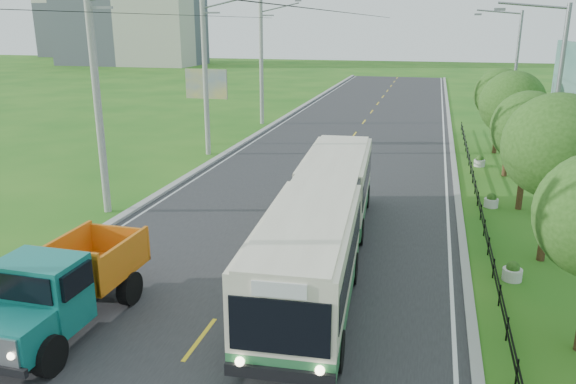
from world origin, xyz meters
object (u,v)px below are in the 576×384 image
at_px(tree_fourth, 529,131).
at_px(planter_near, 512,272).
at_px(billboard_right, 566,80).
at_px(billboard_left, 207,89).
at_px(bus, 324,214).
at_px(pole_far, 262,62).
at_px(dump_truck, 63,283).
at_px(streetlight_far, 513,75).
at_px(pole_mid, 206,75).
at_px(tree_back, 501,97).
at_px(tree_fifth, 513,107).
at_px(streetlight_mid, 552,103).
at_px(planter_far, 480,162).
at_px(planter_mid, 491,201).
at_px(pole_near, 98,99).
at_px(tree_third, 556,151).

distance_m(tree_fourth, planter_near, 8.87).
height_order(tree_fourth, billboard_right, billboard_right).
bearing_deg(billboard_left, bus, -57.10).
distance_m(pole_far, dump_truck, 33.85).
distance_m(billboard_right, dump_truck, 26.27).
bearing_deg(streetlight_far, pole_mid, -159.68).
relative_size(pole_mid, billboard_right, 1.37).
relative_size(tree_back, streetlight_far, 0.61).
distance_m(tree_fourth, tree_fifth, 6.01).
bearing_deg(pole_far, billboard_left, -97.83).
relative_size(streetlight_mid, bus, 0.58).
bearing_deg(bus, tree_fifth, 58.24).
height_order(billboard_right, bus, billboard_right).
xyz_separation_m(pole_far, planter_far, (16.86, -11.00, -4.81)).
bearing_deg(tree_fifth, pole_far, 144.64).
bearing_deg(pole_mid, pole_far, 90.00).
xyz_separation_m(planter_near, planter_mid, (0.00, 8.00, 0.00)).
bearing_deg(tree_fifth, pole_near, -148.41).
relative_size(planter_near, billboard_right, 0.09).
bearing_deg(pole_mid, billboard_right, -2.78).
height_order(pole_near, billboard_right, pole_near).
height_order(streetlight_mid, planter_far, streetlight_mid).
bearing_deg(planter_mid, billboard_left, 151.08).
xyz_separation_m(streetlight_far, bus, (-8.39, -22.16, -3.09)).
relative_size(tree_fourth, planter_far, 8.06).
distance_m(pole_near, bus, 11.46).
relative_size(planter_mid, bus, 0.04).
relative_size(streetlight_mid, planter_mid, 13.54).
relative_size(pole_far, billboard_right, 1.37).
bearing_deg(streetlight_mid, billboard_left, 153.60).
xyz_separation_m(tree_back, bus, (-7.61, -20.30, -1.84)).
relative_size(pole_near, planter_near, 14.93).
bearing_deg(tree_fourth, tree_third, -90.00).
relative_size(tree_fourth, streetlight_far, 0.60).
height_order(planter_mid, billboard_left, billboard_left).
relative_size(planter_mid, billboard_left, 0.13).
height_order(tree_back, dump_truck, tree_back).
bearing_deg(tree_back, dump_truck, -117.32).
bearing_deg(billboard_left, planter_far, -6.31).
bearing_deg(billboard_left, planter_mid, -28.92).
bearing_deg(tree_fifth, streetlight_far, 84.29).
height_order(pole_mid, planter_near, pole_mid).
distance_m(pole_near, tree_back, 24.98).
xyz_separation_m(pole_far, planter_near, (16.86, -27.00, -4.81)).
xyz_separation_m(tree_fifth, tree_back, (-0.00, 6.00, -0.20)).
bearing_deg(pole_far, tree_fifth, -35.36).
xyz_separation_m(streetlight_far, planter_far, (-2.04, -6.00, -4.62)).
relative_size(pole_far, tree_fourth, 1.85).
bearing_deg(pole_mid, planter_mid, -22.54).
xyz_separation_m(pole_mid, tree_back, (18.12, 5.14, -1.44)).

